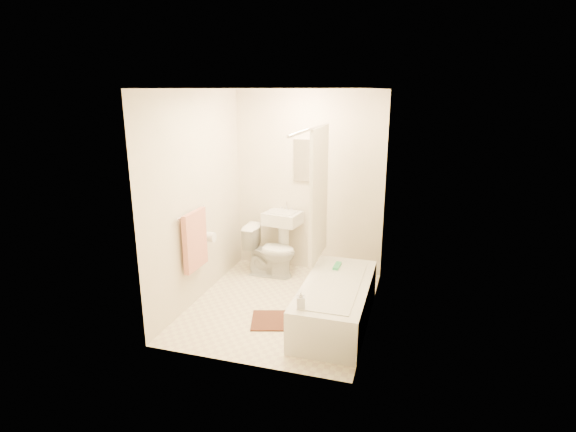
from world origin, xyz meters
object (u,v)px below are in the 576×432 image
(sink, at_px, (283,239))
(bathtub, at_px, (336,303))
(toilet, at_px, (270,251))
(bath_mat, at_px, (279,320))
(soap_bottle, at_px, (301,300))

(sink, xyz_separation_m, bathtub, (0.96, -1.21, -0.23))
(toilet, height_order, bath_mat, toilet)
(bathtub, height_order, bath_mat, bathtub)
(soap_bottle, bearing_deg, sink, 111.99)
(toilet, bearing_deg, bath_mat, -157.73)
(toilet, distance_m, soap_bottle, 1.85)
(toilet, relative_size, bathtub, 0.44)
(toilet, distance_m, bath_mat, 1.31)
(bath_mat, relative_size, soap_bottle, 3.37)
(bathtub, bearing_deg, toilet, 137.16)
(soap_bottle, bearing_deg, toilet, 117.73)
(sink, relative_size, bath_mat, 1.56)
(bathtub, distance_m, bath_mat, 0.64)
(bath_mat, xyz_separation_m, soap_bottle, (0.37, -0.46, 0.51))
(sink, xyz_separation_m, soap_bottle, (0.75, -1.85, 0.07))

